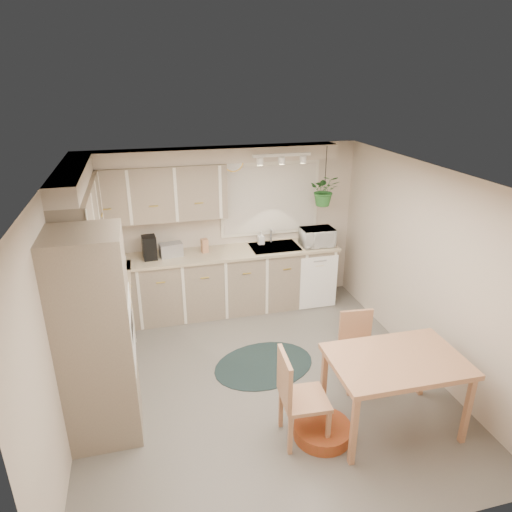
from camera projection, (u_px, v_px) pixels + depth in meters
name	position (u px, v px, depth m)	size (l,w,h in m)	color
floor	(260.00, 380.00, 5.32)	(4.20, 4.20, 0.00)	#605C55
ceiling	(261.00, 177.00, 4.43)	(4.20, 4.20, 0.00)	silver
wall_back	(224.00, 228.00, 6.76)	(4.00, 0.04, 2.40)	beige
wall_front	(344.00, 424.00, 2.99)	(4.00, 0.04, 2.40)	beige
wall_left	(62.00, 311.00, 4.41)	(0.04, 4.20, 2.40)	beige
wall_right	(425.00, 269.00, 5.34)	(0.04, 4.20, 2.40)	beige
base_cab_left	(107.00, 328.00, 5.54)	(0.60, 1.85, 0.90)	gray
base_cab_back	(216.00, 283.00, 6.72)	(3.60, 0.60, 0.90)	gray
counter_left	(103.00, 294.00, 5.37)	(0.64, 1.89, 0.04)	tan
counter_back	(215.00, 254.00, 6.54)	(3.64, 0.64, 0.04)	tan
oven_stack	(96.00, 340.00, 4.20)	(0.65, 0.65, 2.10)	gray
wall_oven_face	(132.00, 335.00, 4.28)	(0.02, 0.56, 0.58)	white
upper_cab_left	(81.00, 218.00, 5.11)	(0.35, 2.00, 0.75)	gray
upper_cab_back	(152.00, 194.00, 6.13)	(2.00, 0.35, 0.75)	gray
soffit_left	(72.00, 176.00, 4.93)	(0.30, 2.00, 0.20)	beige
soffit_back	(209.00, 155.00, 6.17)	(3.60, 0.30, 0.20)	beige
cooktop	(101.00, 315.00, 4.85)	(0.52, 0.58, 0.02)	white
range_hood	(93.00, 276.00, 4.67)	(0.40, 0.60, 0.14)	white
window_blinds	(270.00, 199.00, 6.75)	(1.40, 0.02, 1.00)	silver
window_frame	(270.00, 199.00, 6.75)	(1.50, 0.02, 1.10)	silver
sink	(275.00, 249.00, 6.76)	(0.70, 0.48, 0.10)	#A3A6AB
dishwasher_front	(319.00, 283.00, 6.80)	(0.58, 0.01, 0.83)	white
track_light_bar	(282.00, 155.00, 6.01)	(0.80, 0.04, 0.04)	white
wall_clock	(233.00, 161.00, 6.40)	(0.30, 0.30, 0.03)	gold
dining_table	(393.00, 393.00, 4.50)	(1.28, 0.85, 0.80)	tan
chair_left	(305.00, 397.00, 4.33)	(0.45, 0.45, 0.96)	tan
chair_back	(360.00, 352.00, 5.10)	(0.40, 0.40, 0.86)	tan
braided_rug	(264.00, 365.00, 5.60)	(1.26, 0.94, 0.01)	black
pet_bed	(322.00, 431.00, 4.48)	(0.57, 0.57, 0.13)	#A13320
microwave	(317.00, 235.00, 6.74)	(0.48, 0.27, 0.33)	white
soap_bottle	(261.00, 242.00, 6.83)	(0.09, 0.20, 0.09)	white
hanging_plant	(324.00, 194.00, 6.53)	(0.41, 0.45, 0.35)	#296729
coffee_maker	(149.00, 248.00, 6.27)	(0.18, 0.22, 0.32)	black
toaster	(171.00, 250.00, 6.38)	(0.31, 0.18, 0.19)	#A3A6AB
knife_block	(205.00, 246.00, 6.52)	(0.09, 0.09, 0.20)	tan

